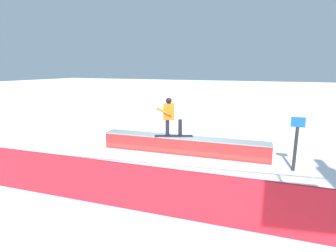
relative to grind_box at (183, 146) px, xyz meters
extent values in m
plane|color=white|center=(0.00, 0.00, -0.29)|extent=(120.00, 120.00, 0.00)
cube|color=red|center=(0.00, 0.00, 0.01)|extent=(6.29, 1.06, 0.60)
cube|color=red|center=(0.00, 0.00, -0.14)|extent=(6.31, 1.07, 0.14)
cube|color=#8A9A9A|center=(0.00, 0.00, 0.33)|extent=(6.30, 1.12, 0.04)
cube|color=black|center=(0.36, 0.03, 0.36)|extent=(1.43, 0.83, 0.01)
cylinder|color=black|center=(0.58, 0.12, 0.67)|extent=(0.18, 0.18, 0.62)
cylinder|color=black|center=(0.14, -0.07, 0.67)|extent=(0.18, 0.18, 0.62)
cube|color=orange|center=(0.53, 0.10, 1.28)|extent=(0.46, 0.38, 0.60)
sphere|color=black|center=(0.53, 0.10, 1.69)|extent=(0.22, 0.22, 0.22)
cylinder|color=orange|center=(0.63, 0.33, 1.31)|extent=(0.53, 0.29, 0.32)
cylinder|color=orange|center=(0.51, -0.09, 1.31)|extent=(0.28, 0.19, 0.55)
cube|color=red|center=(0.00, 4.30, 0.26)|extent=(8.72, 0.73, 1.09)
cylinder|color=#262628|center=(-3.78, 0.30, 0.41)|extent=(0.10, 0.10, 1.41)
cube|color=blue|center=(-3.78, 0.30, 1.27)|extent=(0.40, 0.04, 0.30)
camera|label=1|loc=(-3.18, 9.00, 2.86)|focal=28.21mm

